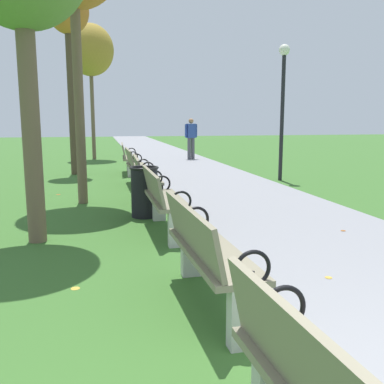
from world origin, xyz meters
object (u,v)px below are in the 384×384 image
(tree_4, at_px, (90,51))
(trash_bin, at_px, (145,192))
(park_bench_4, at_px, (145,178))
(park_bench_3, at_px, (163,199))
(tree_3, at_px, (69,22))
(pedestrian_walking, at_px, (191,136))
(park_bench_6, at_px, (128,158))
(park_bench_2, at_px, (206,252))
(lamp_post, at_px, (283,92))
(park_bench_5, at_px, (135,166))

(tree_4, distance_m, trash_bin, 11.60)
(park_bench_4, relative_size, trash_bin, 1.92)
(park_bench_3, height_order, tree_3, tree_3)
(tree_4, height_order, pedestrian_walking, tree_4)
(park_bench_6, height_order, tree_3, tree_3)
(tree_3, relative_size, trash_bin, 6.21)
(park_bench_6, distance_m, pedestrian_walking, 4.94)
(park_bench_4, distance_m, trash_bin, 1.21)
(park_bench_2, bearing_deg, pedestrian_walking, 78.31)
(tree_3, bearing_deg, park_bench_2, -80.84)
(lamp_post, bearing_deg, park_bench_3, -129.76)
(park_bench_2, relative_size, lamp_post, 0.46)
(park_bench_2, distance_m, park_bench_4, 4.77)
(park_bench_4, relative_size, lamp_post, 0.46)
(park_bench_3, bearing_deg, park_bench_6, 90.00)
(park_bench_4, height_order, tree_3, tree_3)
(park_bench_3, relative_size, park_bench_5, 1.00)
(park_bench_3, distance_m, park_bench_4, 2.26)
(park_bench_2, bearing_deg, park_bench_6, 90.00)
(lamp_post, bearing_deg, park_bench_5, -178.18)
(tree_3, distance_m, trash_bin, 7.30)
(park_bench_6, xyz_separation_m, pedestrian_walking, (2.78, 4.05, 0.44))
(lamp_post, bearing_deg, park_bench_6, 149.54)
(park_bench_5, height_order, tree_3, tree_3)
(trash_bin, bearing_deg, park_bench_6, 88.55)
(park_bench_6, bearing_deg, park_bench_4, -90.00)
(tree_4, height_order, trash_bin, tree_4)
(tree_4, bearing_deg, lamp_post, -56.57)
(park_bench_6, distance_m, tree_4, 6.44)
(park_bench_2, bearing_deg, park_bench_3, 90.00)
(trash_bin, relative_size, lamp_post, 0.24)
(tree_4, relative_size, pedestrian_walking, 3.26)
(park_bench_5, height_order, pedestrian_walking, pedestrian_walking)
(tree_3, distance_m, pedestrian_walking, 6.67)
(park_bench_3, relative_size, tree_3, 0.31)
(park_bench_4, xyz_separation_m, lamp_post, (3.83, 2.35, 1.82))
(park_bench_4, xyz_separation_m, park_bench_5, (-0.00, 2.23, 0.00))
(trash_bin, bearing_deg, park_bench_3, -82.09)
(tree_4, bearing_deg, park_bench_2, -85.93)
(lamp_post, bearing_deg, park_bench_4, -148.51)
(park_bench_5, distance_m, park_bench_6, 2.38)
(pedestrian_walking, bearing_deg, park_bench_4, -107.79)
(park_bench_3, height_order, tree_4, tree_4)
(park_bench_2, bearing_deg, park_bench_4, 90.00)
(park_bench_2, distance_m, pedestrian_walking, 13.72)
(park_bench_3, xyz_separation_m, tree_4, (-1.03, 11.98, 3.77))
(park_bench_5, relative_size, park_bench_6, 0.99)
(park_bench_4, distance_m, lamp_post, 4.85)
(park_bench_2, xyz_separation_m, park_bench_6, (0.00, 9.38, 0.00))
(park_bench_6, xyz_separation_m, trash_bin, (-0.15, -5.80, -0.06))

